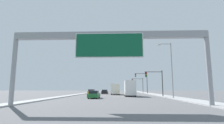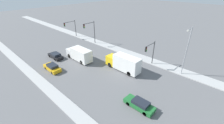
{
  "view_description": "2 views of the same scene",
  "coord_description": "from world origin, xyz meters",
  "px_view_note": "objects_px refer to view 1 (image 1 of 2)",
  "views": [
    {
      "loc": [
        0.93,
        0.39,
        1.75
      ],
      "look_at": [
        0.0,
        25.47,
        5.56
      ],
      "focal_mm": 28.0,
      "sensor_mm": 36.0,
      "label": 1
    },
    {
      "loc": [
        -18.59,
        23.8,
        16.58
      ],
      "look_at": [
        0.14,
        41.27,
        3.16
      ],
      "focal_mm": 24.0,
      "sensor_mm": 36.0,
      "label": 2
    }
  ],
  "objects_px": {
    "car_mid_center": "(94,95)",
    "traffic_light_near_intersection": "(156,79)",
    "car_mid_right": "(92,92)",
    "truck_box_secondary": "(115,89)",
    "traffic_light_far_intersection": "(139,83)",
    "street_lamp_right": "(170,66)",
    "truck_box_primary": "(130,88)",
    "car_mid_left": "(105,92)",
    "traffic_light_mid_block": "(143,80)",
    "sign_gantry": "(109,45)"
  },
  "relations": [
    {
      "from": "traffic_light_far_intersection",
      "to": "street_lamp_right",
      "type": "distance_m",
      "value": 36.76
    },
    {
      "from": "truck_box_primary",
      "to": "truck_box_secondary",
      "type": "height_order",
      "value": "truck_box_primary"
    },
    {
      "from": "car_mid_center",
      "to": "car_mid_right",
      "type": "xyz_separation_m",
      "value": [
        -3.5,
        19.85,
        0.05
      ]
    },
    {
      "from": "truck_box_primary",
      "to": "truck_box_secondary",
      "type": "bearing_deg",
      "value": 107.86
    },
    {
      "from": "car_mid_right",
      "to": "street_lamp_right",
      "type": "distance_m",
      "value": 27.38
    },
    {
      "from": "car_mid_right",
      "to": "traffic_light_mid_block",
      "type": "height_order",
      "value": "traffic_light_mid_block"
    },
    {
      "from": "car_mid_left",
      "to": "car_mid_right",
      "type": "bearing_deg",
      "value": -124.65
    },
    {
      "from": "car_mid_right",
      "to": "traffic_light_far_intersection",
      "type": "xyz_separation_m",
      "value": [
        15.79,
        15.88,
        3.19
      ]
    },
    {
      "from": "traffic_light_far_intersection",
      "to": "traffic_light_near_intersection",
      "type": "bearing_deg",
      "value": -89.6
    },
    {
      "from": "car_mid_left",
      "to": "traffic_light_far_intersection",
      "type": "height_order",
      "value": "traffic_light_far_intersection"
    },
    {
      "from": "car_mid_left",
      "to": "traffic_light_mid_block",
      "type": "relative_size",
      "value": 0.66
    },
    {
      "from": "truck_box_primary",
      "to": "traffic_light_mid_block",
      "type": "height_order",
      "value": "traffic_light_mid_block"
    },
    {
      "from": "truck_box_secondary",
      "to": "traffic_light_far_intersection",
      "type": "xyz_separation_m",
      "value": [
        8.79,
        16.14,
        2.31
      ]
    },
    {
      "from": "sign_gantry",
      "to": "car_mid_left",
      "type": "xyz_separation_m",
      "value": [
        -3.5,
        39.26,
        -5.58
      ]
    },
    {
      "from": "car_mid_center",
      "to": "traffic_light_far_intersection",
      "type": "relative_size",
      "value": 0.83
    },
    {
      "from": "car_mid_center",
      "to": "car_mid_right",
      "type": "distance_m",
      "value": 20.16
    },
    {
      "from": "car_mid_center",
      "to": "truck_box_secondary",
      "type": "height_order",
      "value": "truck_box_secondary"
    },
    {
      "from": "sign_gantry",
      "to": "street_lamp_right",
      "type": "distance_m",
      "value": 16.78
    },
    {
      "from": "sign_gantry",
      "to": "traffic_light_near_intersection",
      "type": "height_order",
      "value": "sign_gantry"
    },
    {
      "from": "sign_gantry",
      "to": "truck_box_primary",
      "type": "bearing_deg",
      "value": 81.38
    },
    {
      "from": "traffic_light_near_intersection",
      "to": "traffic_light_far_intersection",
      "type": "bearing_deg",
      "value": 90.4
    },
    {
      "from": "car_mid_right",
      "to": "truck_box_secondary",
      "type": "xyz_separation_m",
      "value": [
        7.0,
        -0.26,
        0.88
      ]
    },
    {
      "from": "truck_box_secondary",
      "to": "traffic_light_near_intersection",
      "type": "distance_m",
      "value": 16.66
    },
    {
      "from": "car_mid_center",
      "to": "traffic_light_near_intersection",
      "type": "xyz_separation_m",
      "value": [
        12.49,
        5.74,
        3.1
      ]
    },
    {
      "from": "truck_box_primary",
      "to": "traffic_light_far_intersection",
      "type": "relative_size",
      "value": 1.42
    },
    {
      "from": "car_mid_center",
      "to": "truck_box_secondary",
      "type": "bearing_deg",
      "value": 79.87
    },
    {
      "from": "car_mid_left",
      "to": "car_mid_right",
      "type": "distance_m",
      "value": 6.16
    },
    {
      "from": "street_lamp_right",
      "to": "sign_gantry",
      "type": "bearing_deg",
      "value": -127.0
    },
    {
      "from": "car_mid_right",
      "to": "traffic_light_near_intersection",
      "type": "bearing_deg",
      "value": -41.43
    },
    {
      "from": "car_mid_right",
      "to": "car_mid_center",
      "type": "bearing_deg",
      "value": -80.0
    },
    {
      "from": "truck_box_secondary",
      "to": "traffic_light_far_intersection",
      "type": "bearing_deg",
      "value": 61.44
    },
    {
      "from": "traffic_light_far_intersection",
      "to": "traffic_light_mid_block",
      "type": "bearing_deg",
      "value": -88.55
    },
    {
      "from": "car_mid_left",
      "to": "truck_box_primary",
      "type": "xyz_separation_m",
      "value": [
        7.0,
        -16.18,
        1.11
      ]
    },
    {
      "from": "car_mid_left",
      "to": "traffic_light_near_intersection",
      "type": "bearing_deg",
      "value": -56.92
    },
    {
      "from": "traffic_light_near_intersection",
      "to": "street_lamp_right",
      "type": "relative_size",
      "value": 0.57
    },
    {
      "from": "sign_gantry",
      "to": "car_mid_left",
      "type": "bearing_deg",
      "value": 95.09
    },
    {
      "from": "truck_box_secondary",
      "to": "traffic_light_mid_block",
      "type": "height_order",
      "value": "traffic_light_mid_block"
    },
    {
      "from": "car_mid_left",
      "to": "car_mid_center",
      "type": "height_order",
      "value": "same"
    },
    {
      "from": "truck_box_primary",
      "to": "street_lamp_right",
      "type": "xyz_separation_m",
      "value": [
        6.59,
        -9.69,
        3.93
      ]
    },
    {
      "from": "car_mid_right",
      "to": "truck_box_secondary",
      "type": "bearing_deg",
      "value": -2.11
    },
    {
      "from": "car_mid_center",
      "to": "car_mid_right",
      "type": "bearing_deg",
      "value": 100.0
    },
    {
      "from": "traffic_light_far_intersection",
      "to": "street_lamp_right",
      "type": "xyz_separation_m",
      "value": [
        1.31,
        -36.69,
        1.81
      ]
    },
    {
      "from": "sign_gantry",
      "to": "traffic_light_far_intersection",
      "type": "relative_size",
      "value": 3.56
    },
    {
      "from": "car_mid_center",
      "to": "traffic_light_near_intersection",
      "type": "distance_m",
      "value": 14.09
    },
    {
      "from": "car_mid_left",
      "to": "street_lamp_right",
      "type": "height_order",
      "value": "street_lamp_right"
    },
    {
      "from": "truck_box_primary",
      "to": "street_lamp_right",
      "type": "relative_size",
      "value": 0.82
    },
    {
      "from": "traffic_light_near_intersection",
      "to": "traffic_light_mid_block",
      "type": "bearing_deg",
      "value": 89.87
    },
    {
      "from": "traffic_light_far_intersection",
      "to": "street_lamp_right",
      "type": "bearing_deg",
      "value": -87.96
    },
    {
      "from": "street_lamp_right",
      "to": "traffic_light_far_intersection",
      "type": "bearing_deg",
      "value": 92.04
    },
    {
      "from": "car_mid_right",
      "to": "traffic_light_near_intersection",
      "type": "height_order",
      "value": "traffic_light_near_intersection"
    }
  ]
}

